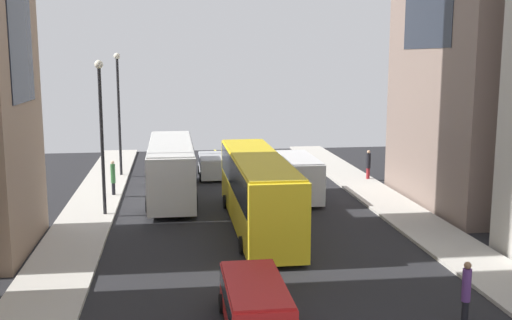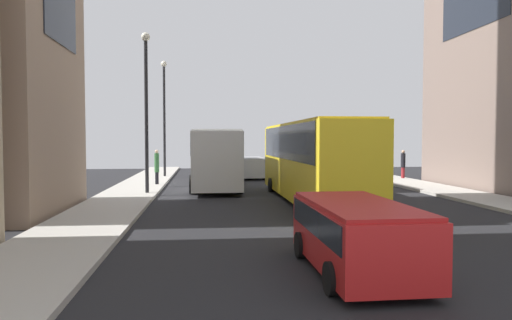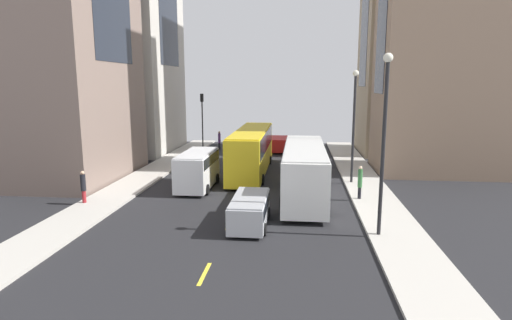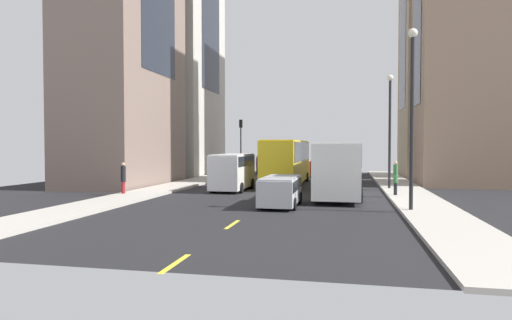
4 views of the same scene
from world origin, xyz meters
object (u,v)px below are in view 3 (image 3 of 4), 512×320
(car_red_0, at_px, (279,143))
(traffic_light_near_corner, at_px, (202,110))
(pedestrian_crossing_near, at_px, (83,186))
(city_bus_white, at_px, (304,167))
(car_silver_1, at_px, (250,209))
(pedestrian_waiting_curb, at_px, (219,140))
(streetcar_yellow, at_px, (252,147))
(pedestrian_walking_far, at_px, (360,181))
(delivery_van_white, at_px, (198,167))

(car_red_0, relative_size, traffic_light_near_corner, 0.72)
(pedestrian_crossing_near, bearing_deg, city_bus_white, -142.50)
(car_silver_1, relative_size, pedestrian_waiting_curb, 2.14)
(car_red_0, height_order, pedestrian_waiting_curb, pedestrian_waiting_curb)
(pedestrian_waiting_curb, bearing_deg, city_bus_white, 69.80)
(city_bus_white, xyz_separation_m, streetcar_yellow, (4.20, -7.18, 0.12))
(car_red_0, bearing_deg, traffic_light_near_corner, -10.76)
(car_silver_1, height_order, pedestrian_waiting_curb, pedestrian_waiting_curb)
(pedestrian_walking_far, bearing_deg, delivery_van_white, -11.42)
(delivery_van_white, bearing_deg, pedestrian_waiting_curb, -84.18)
(car_red_0, relative_size, pedestrian_waiting_curb, 2.12)
(car_silver_1, bearing_deg, delivery_van_white, -58.68)
(city_bus_white, relative_size, pedestrian_walking_far, 5.51)
(car_red_0, relative_size, pedestrian_crossing_near, 2.21)
(pedestrian_walking_far, height_order, traffic_light_near_corner, traffic_light_near_corner)
(city_bus_white, distance_m, delivery_van_white, 7.57)
(streetcar_yellow, xyz_separation_m, pedestrian_crossing_near, (9.09, 10.31, -0.92))
(pedestrian_waiting_curb, bearing_deg, car_silver_1, 58.35)
(traffic_light_near_corner, bearing_deg, car_silver_1, 107.98)
(streetcar_yellow, xyz_separation_m, traffic_light_near_corner, (7.09, -12.95, 2.18))
(delivery_van_white, distance_m, traffic_light_near_corner, 19.16)
(car_silver_1, bearing_deg, pedestrian_waiting_curb, -75.77)
(car_silver_1, xyz_separation_m, traffic_light_near_corner, (8.44, -26.01, 3.39))
(city_bus_white, distance_m, pedestrian_waiting_curb, 21.18)
(city_bus_white, distance_m, pedestrian_walking_far, 3.58)
(car_silver_1, height_order, traffic_light_near_corner, traffic_light_near_corner)
(pedestrian_crossing_near, relative_size, pedestrian_waiting_curb, 0.96)
(delivery_van_white, distance_m, pedestrian_crossing_near, 7.56)
(streetcar_yellow, height_order, traffic_light_near_corner, traffic_light_near_corner)
(car_red_0, distance_m, traffic_light_near_corner, 9.54)
(car_red_0, height_order, pedestrian_walking_far, pedestrian_walking_far)
(car_silver_1, relative_size, pedestrian_crossing_near, 2.23)
(streetcar_yellow, height_order, car_silver_1, streetcar_yellow)
(car_silver_1, relative_size, pedestrian_walking_far, 2.10)
(city_bus_white, relative_size, delivery_van_white, 2.10)
(pedestrian_walking_far, xyz_separation_m, traffic_light_near_corner, (14.76, -20.64, 3.04))
(pedestrian_walking_far, bearing_deg, car_red_0, -72.96)
(city_bus_white, xyz_separation_m, delivery_van_white, (7.38, -1.59, -0.49))
(delivery_van_white, relative_size, traffic_light_near_corner, 0.91)
(delivery_van_white, height_order, car_silver_1, delivery_van_white)
(pedestrian_crossing_near, relative_size, pedestrian_walking_far, 0.94)
(car_red_0, bearing_deg, pedestrian_waiting_curb, -5.14)
(streetcar_yellow, bearing_deg, delivery_van_white, 60.35)
(streetcar_yellow, bearing_deg, traffic_light_near_corner, -61.31)
(streetcar_yellow, distance_m, pedestrian_walking_far, 10.89)
(pedestrian_waiting_curb, distance_m, traffic_light_near_corner, 3.98)
(car_red_0, relative_size, pedestrian_walking_far, 2.08)
(traffic_light_near_corner, bearing_deg, delivery_van_white, 101.88)
(city_bus_white, height_order, car_silver_1, city_bus_white)
(city_bus_white, bearing_deg, traffic_light_near_corner, -60.73)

